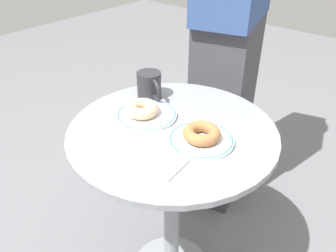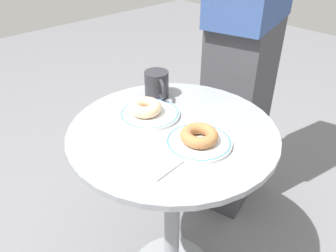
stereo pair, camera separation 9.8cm
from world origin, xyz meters
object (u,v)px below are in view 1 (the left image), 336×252
paper_napkin (159,157)px  plate_left (146,115)px  coffee_mug (150,85)px  donut_cinnamon (201,134)px  donut_glazed (142,109)px  person_figure (229,37)px  plate_right (200,140)px  cafe_table (172,184)px

paper_napkin → plate_left: bearing=142.8°
plate_left → coffee_mug: 0.14m
donut_cinnamon → donut_glazed: bearing=-178.1°
paper_napkin → person_figure: size_ratio=0.09×
paper_napkin → plate_right: bearing=72.8°
plate_right → donut_cinnamon: 0.02m
cafe_table → person_figure: 0.66m
plate_left → donut_cinnamon: bearing=-0.1°
plate_left → donut_glazed: bearing=-138.8°
plate_left → donut_cinnamon: 0.21m
paper_napkin → coffee_mug: bearing=137.0°
donut_cinnamon → plate_right: bearing=0.0°
cafe_table → donut_cinnamon: (0.10, -0.00, 0.25)m
plate_right → person_figure: 0.61m
donut_cinnamon → paper_napkin: donut_cinnamon is taller
donut_glazed → donut_cinnamon: size_ratio=0.97×
plate_right → person_figure: (-0.26, 0.55, 0.10)m
coffee_mug → person_figure: bearing=85.9°
cafe_table → donut_glazed: (-0.11, -0.01, 0.25)m
donut_cinnamon → coffee_mug: 0.31m
person_figure → coffee_mug: bearing=-94.1°
donut_glazed → person_figure: 0.56m
plate_right → paper_napkin: (-0.04, -0.13, -0.00)m
cafe_table → plate_left: size_ratio=3.75×
donut_glazed → cafe_table: bearing=5.5°
plate_right → donut_glazed: (-0.22, -0.01, 0.02)m
plate_right → donut_cinnamon: donut_cinnamon is taller
plate_left → donut_glazed: 0.03m
plate_right → donut_cinnamon: bearing=0.0°
donut_glazed → paper_napkin: (0.18, -0.12, -0.03)m
cafe_table → person_figure: person_figure is taller
cafe_table → person_figure: size_ratio=0.43×
donut_cinnamon → person_figure: 0.61m
donut_glazed → paper_napkin: donut_glazed is taller
donut_glazed → coffee_mug: (-0.07, 0.11, 0.02)m
donut_glazed → person_figure: bearing=94.1°
coffee_mug → person_figure: (0.03, 0.44, 0.06)m
donut_glazed → paper_napkin: bearing=-34.3°
plate_left → plate_right: (0.21, -0.00, -0.00)m
plate_left → plate_right: same height
cafe_table → paper_napkin: 0.27m
cafe_table → donut_cinnamon: 0.27m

